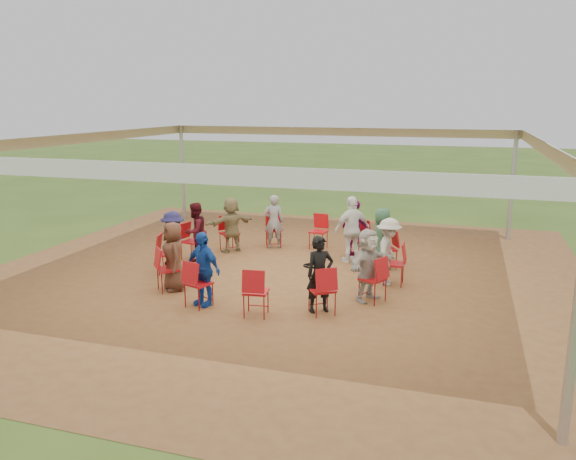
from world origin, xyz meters
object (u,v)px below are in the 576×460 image
(person_seated_2, at_px, (355,229))
(chair_12, at_px, (373,279))
(chair_2, at_px, (358,238))
(person_seated_1, at_px, (382,239))
(chair_1, at_px, (386,249))
(person_seated_3, at_px, (274,222))
(chair_5, at_px, (229,234))
(person_seated_10, at_px, (368,265))
(person_seated_0, at_px, (388,252))
(cable_coil, at_px, (311,266))
(person_seated_6, at_px, (173,243))
(chair_9, at_px, (199,284))
(person_seated_4, at_px, (231,224))
(chair_0, at_px, (394,264))
(chair_11, at_px, (322,290))
(person_seated_5, at_px, (195,232))
(chair_4, at_px, (274,230))
(laptop, at_px, (380,253))
(person_seated_7, at_px, (174,256))
(chair_7, at_px, (168,254))
(chair_8, at_px, (168,269))
(person_seated_8, at_px, (203,269))
(person_seated_9, at_px, (320,274))
(chair_10, at_px, (256,292))
(standing_person, at_px, (352,229))
(chair_3, at_px, (318,232))
(chair_6, at_px, (192,242))

(person_seated_2, bearing_deg, chair_12, 140.07)
(chair_2, xyz_separation_m, person_seated_1, (0.70, -0.92, 0.26))
(chair_1, height_order, person_seated_3, person_seated_3)
(chair_5, distance_m, person_seated_10, 4.80)
(person_seated_0, bearing_deg, cable_coil, 66.49)
(person_seated_6, bearing_deg, person_seated_1, 96.92)
(chair_9, relative_size, person_seated_4, 0.64)
(chair_0, height_order, chair_1, same)
(chair_11, height_order, person_seated_0, person_seated_0)
(person_seated_3, height_order, person_seated_5, same)
(chair_4, distance_m, chair_11, 4.91)
(cable_coil, distance_m, laptop, 1.96)
(person_seated_6, distance_m, person_seated_7, 1.13)
(chair_0, bearing_deg, person_seated_7, 110.23)
(chair_5, xyz_separation_m, person_seated_7, (0.18, -3.20, 0.26))
(chair_7, relative_size, person_seated_10, 0.64)
(chair_8, bearing_deg, person_seated_1, 83.25)
(person_seated_6, bearing_deg, person_seated_8, 27.69)
(chair_2, distance_m, chair_5, 3.28)
(person_seated_3, xyz_separation_m, cable_coil, (1.39, -1.36, -0.69))
(cable_coil, bearing_deg, person_seated_10, -48.74)
(chair_8, bearing_deg, chair_9, 13.85)
(chair_12, bearing_deg, chair_5, 83.08)
(chair_11, height_order, cable_coil, chair_11)
(person_seated_3, relative_size, person_seated_7, 1.00)
(person_seated_1, height_order, person_seated_10, same)
(person_seated_5, xyz_separation_m, person_seated_10, (4.41, -1.53, 0.00))
(person_seated_0, height_order, person_seated_1, same)
(chair_4, distance_m, person_seated_9, 4.80)
(chair_1, height_order, person_seated_9, person_seated_9)
(chair_10, height_order, person_seated_10, person_seated_10)
(chair_2, relative_size, laptop, 2.94)
(chair_7, distance_m, person_seated_10, 4.52)
(standing_person, bearing_deg, chair_5, -43.80)
(person_seated_3, relative_size, cable_coil, 3.57)
(chair_3, relative_size, person_seated_4, 0.64)
(chair_12, distance_m, person_seated_9, 1.19)
(cable_coil, bearing_deg, chair_7, -152.88)
(chair_4, distance_m, chair_5, 1.18)
(person_seated_8, bearing_deg, chair_4, 111.31)
(chair_1, xyz_separation_m, chair_5, (-4.05, 0.38, 0.00))
(chair_7, height_order, person_seated_5, person_seated_5)
(chair_11, bearing_deg, person_seated_5, 110.23)
(chair_3, bearing_deg, cable_coil, 104.37)
(chair_5, xyz_separation_m, person_seated_5, (-0.40, -1.09, 0.26))
(chair_0, xyz_separation_m, person_seated_0, (-0.12, -0.00, 0.26))
(person_seated_4, xyz_separation_m, standing_person, (3.11, -0.03, 0.09))
(person_seated_1, xyz_separation_m, person_seated_7, (-3.77, -2.76, 0.00))
(laptop, bearing_deg, chair_2, 21.03)
(chair_6, relative_size, laptop, 2.94)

